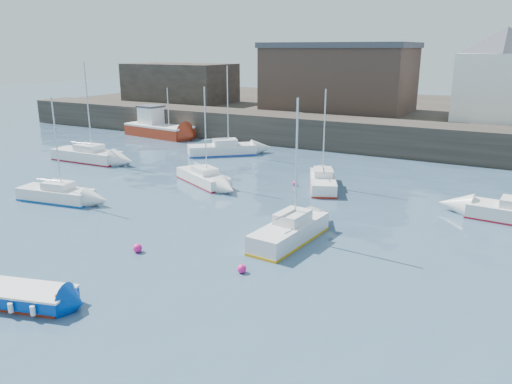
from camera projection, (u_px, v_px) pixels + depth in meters
The scene contains 17 objects.
water at pixel (114, 300), 20.17m from camera, with size 220.00×220.00×0.00m, color #2D4760.
quay_wall at pixel (367, 135), 49.27m from camera, with size 90.00×5.00×3.00m, color #28231E.
land_strip at pixel (407, 115), 64.48m from camera, with size 90.00×32.00×2.80m, color #28231E.
bldg_east_d at pixel (502, 74), 48.06m from camera, with size 11.14×11.14×8.95m.
warehouse at pixel (339, 77), 57.35m from camera, with size 16.40×10.40×7.60m.
bldg_west at pixel (180, 83), 66.99m from camera, with size 14.00×8.00×5.00m.
blue_dinghy at pixel (26, 296), 19.65m from camera, with size 4.09×2.59×0.72m.
fishing_boat at pixel (158, 127), 57.29m from camera, with size 8.74×4.18×5.57m.
sailboat_a at pixel (56, 194), 33.07m from camera, with size 5.50×2.48×6.89m.
sailboat_b at pixel (203, 177), 37.37m from camera, with size 5.78×4.15×7.18m.
sailboat_c at pixel (290, 231), 26.10m from camera, with size 2.31×5.79×7.43m.
sailboat_e at pixel (87, 155), 44.66m from camera, with size 6.82×2.38×8.69m.
sailboat_f at pixel (323, 181), 36.17m from camera, with size 3.77×5.66×7.05m.
sailboat_h at pixel (222, 149), 47.47m from camera, with size 6.15×5.79×8.25m.
buoy_near at pixel (138, 252), 24.90m from camera, with size 0.46×0.46×0.46m, color #FF1885.
buoy_mid at pixel (242, 273), 22.62m from camera, with size 0.42×0.42×0.42m, color #FF1885.
buoy_far at pixel (295, 186), 36.93m from camera, with size 0.37×0.37×0.37m, color #FF1885.
Camera 1 is at (13.73, -13.19, 9.81)m, focal length 35.00 mm.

